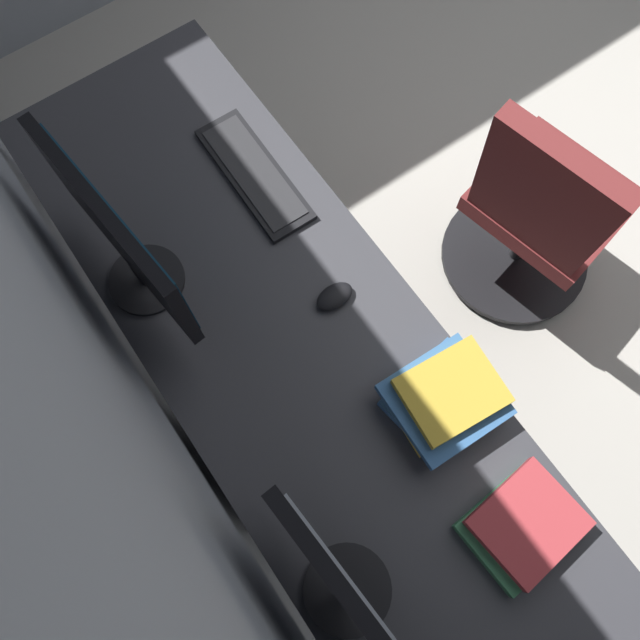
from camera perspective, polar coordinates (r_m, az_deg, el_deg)
floor_plane at (r=3.05m, az=26.26°, el=13.96°), size 5.08×5.08×0.00m
wall_back at (r=1.12m, az=-24.54°, el=-0.92°), size 4.47×0.10×2.60m
desk at (r=1.66m, az=-1.42°, el=-4.14°), size 2.18×0.68×0.73m
drawer_pedestal at (r=1.95m, az=-0.69°, el=-8.57°), size 0.40×0.51×0.69m
monitor_primary at (r=1.28m, az=3.11°, el=-23.90°), size 0.47×0.20×0.46m
monitor_secondary at (r=1.51m, az=-17.56°, el=7.01°), size 0.53×0.20×0.42m
keyboard_main at (r=1.81m, az=-5.94°, el=13.00°), size 0.42×0.15×0.02m
mouse_main at (r=1.63m, az=1.32°, el=2.13°), size 0.06×0.10×0.03m
book_stack_near at (r=1.55m, az=11.28°, el=-6.87°), size 0.25×0.28×0.11m
book_stack_far at (r=1.58m, az=18.00°, el=-17.13°), size 0.21×0.26×0.07m
office_chair at (r=2.18m, az=19.07°, el=8.83°), size 0.56×0.59×0.97m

